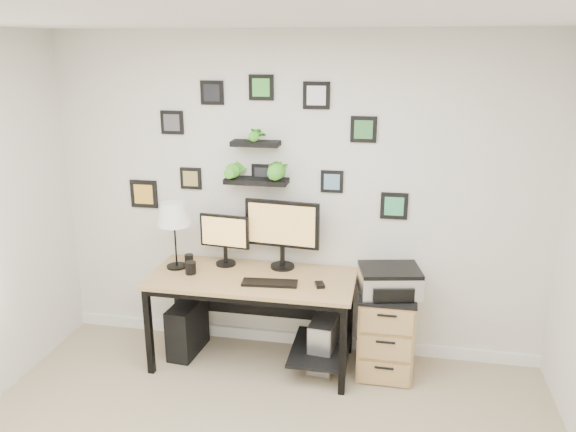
% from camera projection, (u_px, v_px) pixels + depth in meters
% --- Properties ---
extents(room, '(4.00, 4.00, 4.00)m').
position_uv_depth(room, '(295.00, 338.00, 4.85)').
color(room, tan).
rests_on(room, ground).
extents(desk, '(1.60, 0.70, 0.75)m').
position_uv_depth(desk, '(257.00, 290.00, 4.43)').
color(desk, tan).
rests_on(desk, ground).
extents(monitor_left, '(0.42, 0.18, 0.43)m').
position_uv_depth(monitor_left, '(225.00, 236.00, 4.53)').
color(monitor_left, black).
rests_on(monitor_left, desk).
extents(monitor_right, '(0.60, 0.21, 0.56)m').
position_uv_depth(monitor_right, '(282.00, 229.00, 4.44)').
color(monitor_right, black).
rests_on(monitor_right, desk).
extents(keyboard, '(0.43, 0.17, 0.02)m').
position_uv_depth(keyboard, '(270.00, 283.00, 4.23)').
color(keyboard, black).
rests_on(keyboard, desk).
extents(mouse, '(0.09, 0.11, 0.03)m').
position_uv_depth(mouse, '(320.00, 285.00, 4.19)').
color(mouse, black).
rests_on(mouse, desk).
extents(table_lamp, '(0.27, 0.27, 0.55)m').
position_uv_depth(table_lamp, '(174.00, 216.00, 4.43)').
color(table_lamp, black).
rests_on(table_lamp, desk).
extents(mug, '(0.09, 0.09, 0.10)m').
position_uv_depth(mug, '(191.00, 268.00, 4.41)').
color(mug, black).
rests_on(mug, desk).
extents(pen_cup, '(0.07, 0.07, 0.09)m').
position_uv_depth(pen_cup, '(189.00, 260.00, 4.58)').
color(pen_cup, black).
rests_on(pen_cup, desk).
extents(pc_tower_black, '(0.23, 0.45, 0.44)m').
position_uv_depth(pc_tower_black, '(188.00, 328.00, 4.68)').
color(pc_tower_black, black).
rests_on(pc_tower_black, ground).
extents(pc_tower_grey, '(0.23, 0.44, 0.42)m').
position_uv_depth(pc_tower_grey, '(325.00, 341.00, 4.49)').
color(pc_tower_grey, gray).
rests_on(pc_tower_grey, ground).
extents(file_cabinet, '(0.43, 0.53, 0.67)m').
position_uv_depth(file_cabinet, '(386.00, 331.00, 4.38)').
color(file_cabinet, tan).
rests_on(file_cabinet, ground).
extents(printer, '(0.50, 0.43, 0.20)m').
position_uv_depth(printer, '(390.00, 281.00, 4.24)').
color(printer, silver).
rests_on(printer, file_cabinet).
extents(wall_decor, '(2.30, 0.18, 1.11)m').
position_uv_depth(wall_decor, '(258.00, 155.00, 4.38)').
color(wall_decor, black).
rests_on(wall_decor, ground).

